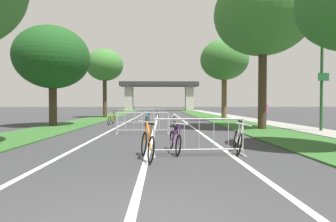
{
  "coord_description": "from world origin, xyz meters",
  "views": [
    {
      "loc": [
        0.38,
        -2.7,
        1.43
      ],
      "look_at": [
        0.94,
        18.04,
        0.91
      ],
      "focal_mm": 28.03,
      "sensor_mm": 36.0,
      "label": 1
    }
  ],
  "objects_px": {
    "tree_left_maple_mid": "(105,65)",
    "bicycle_orange_5": "(147,145)",
    "crowd_barrier_nearest": "(199,137)",
    "bicycle_white_3": "(238,140)",
    "tree_right_cypress_far": "(224,60)",
    "pedestrian_in_red_jacket": "(265,110)",
    "tree_left_pine_far": "(52,58)",
    "bicycle_yellow_4": "(112,120)",
    "tree_right_pine_near": "(263,14)",
    "bicycle_teal_2": "(147,120)",
    "crowd_barrier_third": "(136,117)",
    "lamppost_with_sign": "(322,70)",
    "bicycle_purple_0": "(175,141)",
    "bicycle_green_6": "(159,116)",
    "crowd_barrier_second": "(142,123)",
    "bicycle_silver_1": "(175,126)",
    "crowd_barrier_fourth": "(149,114)"
  },
  "relations": [
    {
      "from": "tree_left_maple_mid",
      "to": "bicycle_orange_5",
      "type": "height_order",
      "value": "tree_left_maple_mid"
    },
    {
      "from": "crowd_barrier_nearest",
      "to": "bicycle_white_3",
      "type": "bearing_deg",
      "value": 23.29
    },
    {
      "from": "tree_right_cypress_far",
      "to": "pedestrian_in_red_jacket",
      "type": "height_order",
      "value": "tree_right_cypress_far"
    },
    {
      "from": "crowd_barrier_nearest",
      "to": "bicycle_white_3",
      "type": "xyz_separation_m",
      "value": [
        1.24,
        0.53,
        -0.16
      ]
    },
    {
      "from": "tree_right_cypress_far",
      "to": "pedestrian_in_red_jacket",
      "type": "bearing_deg",
      "value": -50.07
    },
    {
      "from": "tree_left_pine_far",
      "to": "bicycle_yellow_4",
      "type": "relative_size",
      "value": 3.78
    },
    {
      "from": "tree_right_pine_near",
      "to": "bicycle_teal_2",
      "type": "relative_size",
      "value": 5.24
    },
    {
      "from": "tree_left_pine_far",
      "to": "bicycle_teal_2",
      "type": "xyz_separation_m",
      "value": [
        6.05,
        0.55,
        -4.08
      ]
    },
    {
      "from": "tree_left_maple_mid",
      "to": "crowd_barrier_third",
      "type": "bearing_deg",
      "value": -66.97
    },
    {
      "from": "bicycle_teal_2",
      "to": "lamppost_with_sign",
      "type": "bearing_deg",
      "value": -36.65
    },
    {
      "from": "tree_left_maple_mid",
      "to": "bicycle_orange_5",
      "type": "relative_size",
      "value": 4.45
    },
    {
      "from": "tree_left_maple_mid",
      "to": "tree_right_cypress_far",
      "type": "height_order",
      "value": "tree_left_maple_mid"
    },
    {
      "from": "bicycle_purple_0",
      "to": "bicycle_yellow_4",
      "type": "relative_size",
      "value": 0.96
    },
    {
      "from": "bicycle_purple_0",
      "to": "bicycle_white_3",
      "type": "relative_size",
      "value": 0.99
    },
    {
      "from": "tree_right_cypress_far",
      "to": "bicycle_teal_2",
      "type": "distance_m",
      "value": 10.05
    },
    {
      "from": "tree_right_cypress_far",
      "to": "bicycle_orange_5",
      "type": "distance_m",
      "value": 18.29
    },
    {
      "from": "lamppost_with_sign",
      "to": "bicycle_green_6",
      "type": "height_order",
      "value": "lamppost_with_sign"
    },
    {
      "from": "tree_left_pine_far",
      "to": "crowd_barrier_second",
      "type": "relative_size",
      "value": 2.53
    },
    {
      "from": "tree_right_pine_near",
      "to": "bicycle_silver_1",
      "type": "distance_m",
      "value": 8.1
    },
    {
      "from": "tree_right_cypress_far",
      "to": "bicycle_yellow_4",
      "type": "xyz_separation_m",
      "value": [
        -9.19,
        -4.6,
        -5.06
      ]
    },
    {
      "from": "tree_left_pine_far",
      "to": "crowd_barrier_third",
      "type": "height_order",
      "value": "tree_left_pine_far"
    },
    {
      "from": "crowd_barrier_third",
      "to": "lamppost_with_sign",
      "type": "bearing_deg",
      "value": -26.38
    },
    {
      "from": "tree_left_maple_mid",
      "to": "pedestrian_in_red_jacket",
      "type": "xyz_separation_m",
      "value": [
        14.22,
        -8.0,
        -4.6
      ]
    },
    {
      "from": "crowd_barrier_third",
      "to": "bicycle_yellow_4",
      "type": "distance_m",
      "value": 1.84
    },
    {
      "from": "tree_right_cypress_far",
      "to": "bicycle_green_6",
      "type": "relative_size",
      "value": 4.2
    },
    {
      "from": "tree_right_cypress_far",
      "to": "bicycle_white_3",
      "type": "distance_m",
      "value": 16.75
    },
    {
      "from": "bicycle_yellow_4",
      "to": "crowd_barrier_fourth",
      "type": "bearing_deg",
      "value": -110.35
    },
    {
      "from": "tree_left_maple_mid",
      "to": "crowd_barrier_nearest",
      "type": "distance_m",
      "value": 22.88
    },
    {
      "from": "tree_left_maple_mid",
      "to": "bicycle_silver_1",
      "type": "height_order",
      "value": "tree_left_maple_mid"
    },
    {
      "from": "tree_left_maple_mid",
      "to": "pedestrian_in_red_jacket",
      "type": "bearing_deg",
      "value": -29.38
    },
    {
      "from": "tree_right_pine_near",
      "to": "bicycle_purple_0",
      "type": "xyz_separation_m",
      "value": [
        -5.34,
        -6.95,
        -6.17
      ]
    },
    {
      "from": "tree_left_pine_far",
      "to": "bicycle_purple_0",
      "type": "xyz_separation_m",
      "value": [
        7.4,
        -9.37,
        -4.1
      ]
    },
    {
      "from": "lamppost_with_sign",
      "to": "bicycle_white_3",
      "type": "xyz_separation_m",
      "value": [
        -5.99,
        -5.55,
        -2.86
      ]
    },
    {
      "from": "crowd_barrier_third",
      "to": "crowd_barrier_fourth",
      "type": "bearing_deg",
      "value": 82.77
    },
    {
      "from": "tree_left_maple_mid",
      "to": "tree_right_pine_near",
      "type": "xyz_separation_m",
      "value": [
        11.79,
        -13.64,
        0.9
      ]
    },
    {
      "from": "tree_right_pine_near",
      "to": "crowd_barrier_second",
      "type": "xyz_separation_m",
      "value": [
        -6.65,
        -1.98,
        -5.99
      ]
    },
    {
      "from": "bicycle_yellow_4",
      "to": "bicycle_green_6",
      "type": "height_order",
      "value": "bicycle_green_6"
    },
    {
      "from": "tree_right_pine_near",
      "to": "bicycle_white_3",
      "type": "height_order",
      "value": "tree_right_pine_near"
    },
    {
      "from": "tree_right_cypress_far",
      "to": "bicycle_teal_2",
      "type": "relative_size",
      "value": 4.3
    },
    {
      "from": "tree_right_cypress_far",
      "to": "bicycle_orange_5",
      "type": "bearing_deg",
      "value": -110.01
    },
    {
      "from": "crowd_barrier_second",
      "to": "pedestrian_in_red_jacket",
      "type": "relative_size",
      "value": 1.54
    },
    {
      "from": "tree_left_maple_mid",
      "to": "pedestrian_in_red_jacket",
      "type": "relative_size",
      "value": 4.44
    },
    {
      "from": "bicycle_silver_1",
      "to": "bicycle_orange_5",
      "type": "distance_m",
      "value": 6.39
    },
    {
      "from": "crowd_barrier_third",
      "to": "bicycle_green_6",
      "type": "bearing_deg",
      "value": 75.4
    },
    {
      "from": "tree_left_pine_far",
      "to": "pedestrian_in_red_jacket",
      "type": "relative_size",
      "value": 3.9
    },
    {
      "from": "bicycle_green_6",
      "to": "tree_right_cypress_far",
      "type": "bearing_deg",
      "value": -6.76
    },
    {
      "from": "crowd_barrier_third",
      "to": "pedestrian_in_red_jacket",
      "type": "xyz_separation_m",
      "value": [
        9.93,
        2.08,
        0.48
      ]
    },
    {
      "from": "tree_right_pine_near",
      "to": "crowd_barrier_nearest",
      "type": "height_order",
      "value": "tree_right_pine_near"
    },
    {
      "from": "crowd_barrier_nearest",
      "to": "lamppost_with_sign",
      "type": "bearing_deg",
      "value": 40.11
    },
    {
      "from": "bicycle_silver_1",
      "to": "bicycle_teal_2",
      "type": "distance_m",
      "value": 4.85
    }
  ]
}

